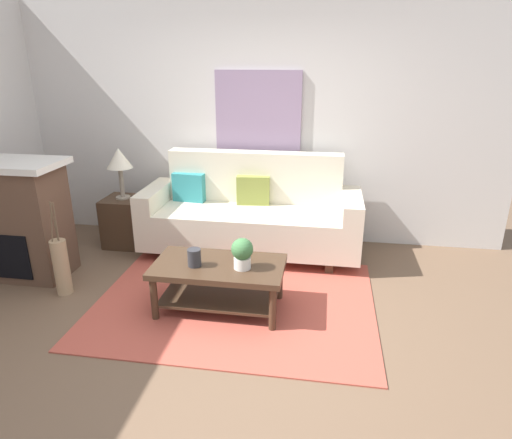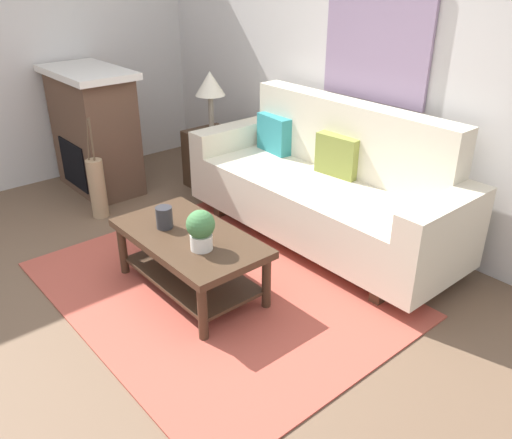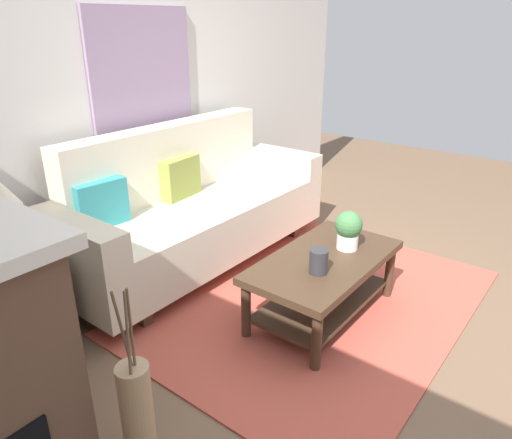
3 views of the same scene
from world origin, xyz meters
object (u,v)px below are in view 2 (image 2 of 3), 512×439
object	(u,v)px
throw_pillow_teal	(274,134)
floor_vase	(98,189)
fireplace	(94,130)
framed_painting	(376,42)
side_table	(213,159)
table_lamp	(210,86)
coffee_table	(190,250)
throw_pillow_olive	(338,155)
potted_plant_tabletop	(201,229)
tabletop_vase	(164,217)
couch	(325,189)

from	to	relation	value
throw_pillow_teal	floor_vase	world-z (taller)	throw_pillow_teal
throw_pillow_teal	floor_vase	bearing A→B (deg)	-121.70
fireplace	framed_painting	size ratio (longest dim) A/B	1.21
side_table	table_lamp	distance (m)	0.71
coffee_table	framed_painting	world-z (taller)	framed_painting
coffee_table	throw_pillow_teal	bearing A→B (deg)	116.05
throw_pillow_olive	framed_painting	world-z (taller)	framed_painting
potted_plant_tabletop	coffee_table	bearing A→B (deg)	167.83
tabletop_vase	potted_plant_tabletop	size ratio (longest dim) A/B	0.57
coffee_table	side_table	bearing A→B (deg)	138.92
potted_plant_tabletop	throw_pillow_olive	bearing A→B (deg)	95.89
coffee_table	potted_plant_tabletop	distance (m)	0.34
throw_pillow_olive	couch	bearing A→B (deg)	-90.00
potted_plant_tabletop	framed_painting	size ratio (longest dim) A/B	0.27
framed_painting	table_lamp	bearing A→B (deg)	-161.63
couch	floor_vase	world-z (taller)	couch
coffee_table	floor_vase	bearing A→B (deg)	178.41
couch	framed_painting	xyz separation A→B (m)	(0.00, 0.47, 1.06)
tabletop_vase	side_table	distance (m)	1.78
coffee_table	floor_vase	distance (m)	1.49
throw_pillow_teal	framed_painting	bearing A→B (deg)	24.95
fireplace	framed_painting	world-z (taller)	framed_painting
coffee_table	fireplace	world-z (taller)	fireplace
framed_painting	tabletop_vase	bearing A→B (deg)	-98.19
coffee_table	table_lamp	xyz separation A→B (m)	(-1.40, 1.22, 0.68)
throw_pillow_teal	table_lamp	bearing A→B (deg)	-168.76
tabletop_vase	potted_plant_tabletop	world-z (taller)	potted_plant_tabletop
coffee_table	framed_painting	size ratio (longest dim) A/B	1.15
coffee_table	table_lamp	world-z (taller)	table_lamp
throw_pillow_olive	floor_vase	xyz separation A→B (m)	(-1.55, -1.32, -0.42)
potted_plant_tabletop	framed_painting	distance (m)	1.98
potted_plant_tabletop	fireplace	size ratio (longest dim) A/B	0.23
couch	framed_painting	bearing A→B (deg)	90.00
coffee_table	tabletop_vase	bearing A→B (deg)	-161.16
throw_pillow_teal	floor_vase	xyz separation A→B (m)	(-0.82, -1.32, -0.42)
throw_pillow_teal	coffee_table	distance (m)	1.56
potted_plant_tabletop	side_table	size ratio (longest dim) A/B	0.47
tabletop_vase	framed_painting	bearing A→B (deg)	81.81
couch	framed_painting	distance (m)	1.16
couch	throw_pillow_teal	distance (m)	0.78
tabletop_vase	fireplace	size ratio (longest dim) A/B	0.13
couch	throw_pillow_teal	bearing A→B (deg)	170.32
throw_pillow_teal	floor_vase	size ratio (longest dim) A/B	0.68
throw_pillow_olive	side_table	xyz separation A→B (m)	(-1.46, -0.15, -0.40)
table_lamp	fireplace	bearing A→B (deg)	-128.44
side_table	table_lamp	size ratio (longest dim) A/B	0.98
couch	side_table	xyz separation A→B (m)	(-1.46, -0.02, -0.15)
table_lamp	coffee_table	bearing A→B (deg)	-41.08
throw_pillow_teal	fireplace	size ratio (longest dim) A/B	0.31
throw_pillow_olive	coffee_table	distance (m)	1.41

